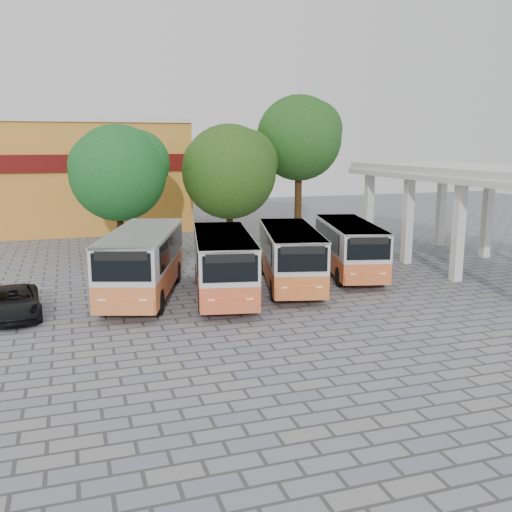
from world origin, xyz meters
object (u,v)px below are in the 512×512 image
object	(u,v)px
bus_centre_left	(223,261)
bus_far_left	(143,259)
parked_car	(14,302)
bus_centre_right	(290,253)
bus_far_right	(349,245)

from	to	relation	value
bus_centre_left	bus_far_left	bearing A→B (deg)	172.98
bus_far_left	parked_car	distance (m)	5.43
bus_far_left	bus_centre_right	bearing A→B (deg)	15.43
bus_centre_right	parked_car	world-z (taller)	bus_centre_right
bus_centre_left	bus_centre_right	xyz separation A→B (m)	(3.43, 0.78, -0.03)
bus_centre_right	parked_car	xyz separation A→B (m)	(-11.85, -1.09, -1.00)
bus_centre_right	bus_far_right	world-z (taller)	bus_centre_right
bus_far_right	bus_centre_right	bearing A→B (deg)	-146.20
bus_far_right	parked_car	distance (m)	15.79
bus_far_right	bus_centre_left	bearing A→B (deg)	-149.43
bus_far_right	bus_far_left	bearing A→B (deg)	-160.19
bus_far_left	bus_centre_right	xyz separation A→B (m)	(6.72, -0.30, -0.12)
bus_far_right	parked_car	size ratio (longest dim) A/B	1.88
bus_centre_left	parked_car	bearing A→B (deg)	-166.87
bus_far_left	bus_centre_right	world-z (taller)	bus_far_left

